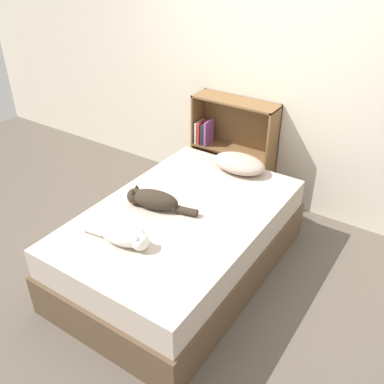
% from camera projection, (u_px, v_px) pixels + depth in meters
% --- Properties ---
extents(ground_plane, '(8.00, 8.00, 0.00)m').
position_uv_depth(ground_plane, '(182.00, 269.00, 3.56)').
color(ground_plane, brown).
extents(wall_back, '(8.00, 0.06, 2.50)m').
position_uv_depth(wall_back, '(270.00, 77.00, 3.91)').
color(wall_back, silver).
rests_on(wall_back, ground_plane).
extents(bed, '(1.27, 1.99, 0.58)m').
position_uv_depth(bed, '(182.00, 242.00, 3.41)').
color(bed, brown).
rests_on(bed, ground_plane).
extents(pillow, '(0.48, 0.30, 0.15)m').
position_uv_depth(pillow, '(239.00, 163.00, 3.76)').
color(pillow, '#B29E8E').
rests_on(pillow, bed).
extents(cat_light, '(0.53, 0.20, 0.15)m').
position_uv_depth(cat_light, '(123.00, 236.00, 2.89)').
color(cat_light, white).
rests_on(cat_light, bed).
extents(cat_dark, '(0.57, 0.25, 0.15)m').
position_uv_depth(cat_dark, '(152.00, 199.00, 3.27)').
color(cat_dark, '#33281E').
rests_on(cat_dark, bed).
extents(bookshelf, '(0.85, 0.26, 1.04)m').
position_uv_depth(bookshelf, '(233.00, 146.00, 4.33)').
color(bookshelf, brown).
rests_on(bookshelf, ground_plane).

